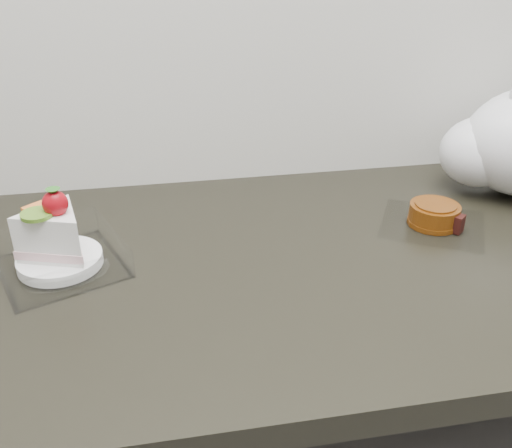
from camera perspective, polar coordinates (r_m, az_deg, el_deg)
cake_tray at (r=0.87m, az=-19.21°, el=-2.22°), size 0.22×0.22×0.13m
mooncake_wrap at (r=1.00m, az=17.43°, el=0.71°), size 0.22×0.22×0.04m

